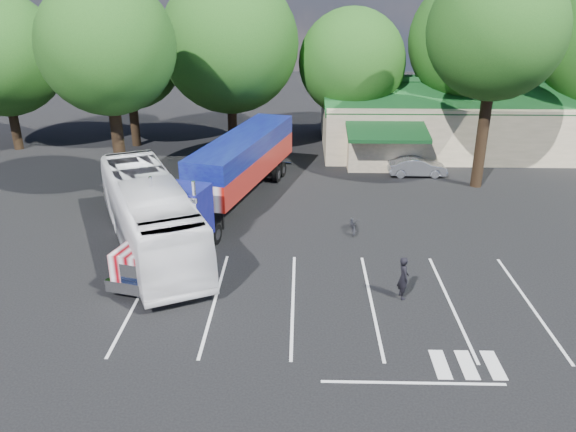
{
  "coord_description": "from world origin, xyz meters",
  "views": [
    {
      "loc": [
        0.3,
        -25.86,
        11.97
      ],
      "look_at": [
        -0.31,
        -1.71,
        2.0
      ],
      "focal_mm": 35.0,
      "sensor_mm": 36.0,
      "label": 1
    }
  ],
  "objects_px": {
    "semi_truck": "(228,173)",
    "silver_sedan": "(417,167)",
    "bicycle": "(353,224)",
    "tour_bus": "(150,214)",
    "woman": "(403,278)"
  },
  "relations": [
    {
      "from": "semi_truck",
      "to": "tour_bus",
      "type": "height_order",
      "value": "semi_truck"
    },
    {
      "from": "semi_truck",
      "to": "silver_sedan",
      "type": "distance_m",
      "value": 13.71
    },
    {
      "from": "semi_truck",
      "to": "tour_bus",
      "type": "distance_m",
      "value": 5.85
    },
    {
      "from": "woman",
      "to": "tour_bus",
      "type": "distance_m",
      "value": 12.39
    },
    {
      "from": "bicycle",
      "to": "tour_bus",
      "type": "height_order",
      "value": "tour_bus"
    },
    {
      "from": "woman",
      "to": "bicycle",
      "type": "bearing_deg",
      "value": 4.98
    },
    {
      "from": "bicycle",
      "to": "silver_sedan",
      "type": "height_order",
      "value": "silver_sedan"
    },
    {
      "from": "silver_sedan",
      "to": "tour_bus",
      "type": "bearing_deg",
      "value": 126.8
    },
    {
      "from": "bicycle",
      "to": "silver_sedan",
      "type": "bearing_deg",
      "value": 60.23
    },
    {
      "from": "semi_truck",
      "to": "bicycle",
      "type": "relative_size",
      "value": 11.4
    },
    {
      "from": "woman",
      "to": "silver_sedan",
      "type": "xyz_separation_m",
      "value": [
        3.58,
        16.07,
        -0.28
      ]
    },
    {
      "from": "woman",
      "to": "tour_bus",
      "type": "xyz_separation_m",
      "value": [
        -11.5,
        4.52,
        0.85
      ]
    },
    {
      "from": "woman",
      "to": "silver_sedan",
      "type": "height_order",
      "value": "woman"
    },
    {
      "from": "semi_truck",
      "to": "woman",
      "type": "distance_m",
      "value": 12.58
    },
    {
      "from": "woman",
      "to": "silver_sedan",
      "type": "distance_m",
      "value": 16.47
    }
  ]
}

